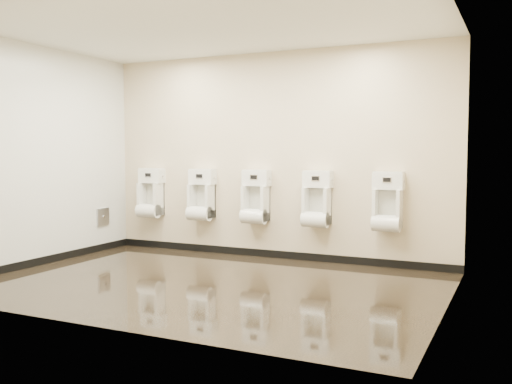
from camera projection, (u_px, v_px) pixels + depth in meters
ground at (209, 284)px, 6.28m from camera, size 5.00×3.50×0.00m
ceiling at (207, 26)px, 6.09m from camera, size 5.00×3.50×0.00m
back_wall at (272, 156)px, 7.76m from camera, size 5.00×0.02×2.80m
front_wall at (100, 158)px, 4.60m from camera, size 5.00×0.02×2.80m
left_wall at (38, 156)px, 7.25m from camera, size 0.02×3.50×2.80m
right_wall at (449, 158)px, 5.12m from camera, size 0.02×3.50×2.80m
tile_overlay_left at (38, 156)px, 7.24m from camera, size 0.01×3.50×2.80m
skirting_back at (272, 254)px, 7.85m from camera, size 5.00×0.02×0.10m
skirting_left at (41, 261)px, 7.33m from camera, size 0.02×3.50×0.10m
access_panel at (103, 217)px, 8.38m from camera, size 0.04×0.25×0.25m
urinal_0 at (150, 197)px, 8.51m from camera, size 0.39×0.29×0.72m
urinal_1 at (201, 199)px, 8.14m from camera, size 0.39×0.29×0.72m
urinal_2 at (255, 201)px, 7.78m from camera, size 0.39×0.29×0.72m
urinal_3 at (317, 203)px, 7.40m from camera, size 0.39×0.29×0.72m
urinal_4 at (387, 206)px, 7.01m from camera, size 0.39×0.29×0.72m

